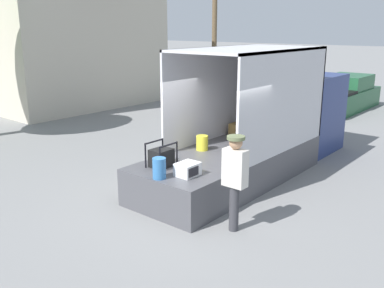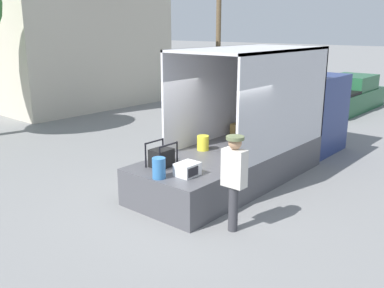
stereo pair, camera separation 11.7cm
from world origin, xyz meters
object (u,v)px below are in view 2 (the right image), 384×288
box_truck (280,126)px  orange_bucket (159,168)px  worker_person (234,173)px  portable_generator (162,157)px  pickup_truck_green (347,96)px  microwave (187,169)px  utility_pole (219,5)px

box_truck → orange_bucket: box_truck is taller
box_truck → worker_person: (-4.43, -1.54, 0.14)m
portable_generator → pickup_truck_green: (13.04, 1.05, -0.38)m
microwave → portable_generator: bearing=83.5°
microwave → worker_person: size_ratio=0.25×
portable_generator → pickup_truck_green: pickup_truck_green is taller
worker_person → utility_pole: (13.80, 10.83, 3.73)m
orange_bucket → box_truck: bearing=0.7°
box_truck → orange_bucket: (-4.88, -0.06, 0.03)m
microwave → portable_generator: 0.81m
worker_person → utility_pole: 17.94m
microwave → pickup_truck_green: (13.13, 1.84, -0.31)m
pickup_truck_green → microwave: bearing=-172.0°
box_truck → portable_generator: box_truck is taller
box_truck → pickup_truck_green: 8.86m
pickup_truck_green → worker_person: bearing=-167.2°
pickup_truck_green → orange_bucket: bearing=-173.6°
worker_person → pickup_truck_green: (13.16, 3.00, -0.50)m
orange_bucket → utility_pole: size_ratio=0.04×
pickup_truck_green → box_truck: bearing=-170.5°
microwave → portable_generator: size_ratio=0.82×
worker_person → portable_generator: bearing=86.4°
orange_bucket → worker_person: worker_person is taller
box_truck → worker_person: 4.69m
portable_generator → worker_person: 1.96m
portable_generator → worker_person: worker_person is taller
box_truck → orange_bucket: size_ratio=14.72×
worker_person → box_truck: bearing=19.1°
box_truck → pickup_truck_green: size_ratio=1.19×
box_truck → portable_generator: (-4.31, 0.41, 0.02)m
microwave → portable_generator: portable_generator is taller
orange_bucket → pickup_truck_green: size_ratio=0.08×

